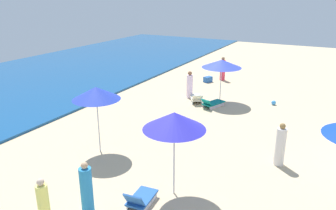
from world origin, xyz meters
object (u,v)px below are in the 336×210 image
object	(u,v)px
lounge_chair_4_0	(196,98)
beachgoer_5	(44,205)
beachgoer_2	(280,146)
beachgoer_4	(223,69)
umbrella_0	(174,121)
umbrella_4	(222,64)
umbrella_1	(96,93)
lounge_chair_4_1	(213,103)
cooler_box_2	(208,79)
lounge_chair_0_0	(140,199)
beachgoer_3	(190,85)
beachgoer_1	(87,189)
beach_ball_0	(274,103)

from	to	relation	value
lounge_chair_4_0	beachgoer_5	bearing A→B (deg)	63.12
beachgoer_2	beachgoer_4	size ratio (longest dim) A/B	0.98
umbrella_0	umbrella_4	distance (m)	9.87
umbrella_0	umbrella_1	distance (m)	4.22
umbrella_4	lounge_chair_4_1	distance (m)	2.35
cooler_box_2	beachgoer_2	bearing A→B (deg)	-122.60
umbrella_0	beachgoer_4	distance (m)	15.18
lounge_chair_0_0	beachgoer_3	xyz separation A→B (m)	(10.71, 3.21, 0.54)
umbrella_0	umbrella_1	size ratio (longest dim) A/B	1.02
lounge_chair_4_0	beachgoer_2	size ratio (longest dim) A/B	0.95
beachgoer_1	cooler_box_2	world-z (taller)	beachgoer_1
beachgoer_3	beachgoer_4	distance (m)	5.08
beachgoer_1	beach_ball_0	distance (m)	13.04
beachgoer_2	beachgoer_5	distance (m)	8.38
umbrella_4	cooler_box_2	bearing A→B (deg)	30.29
lounge_chair_4_1	beach_ball_0	bearing A→B (deg)	-126.66
beachgoer_1	beachgoer_2	bearing A→B (deg)	-108.97
beachgoer_3	beach_ball_0	distance (m)	5.05
umbrella_0	lounge_chair_4_1	bearing A→B (deg)	12.54
beachgoer_3	beachgoer_1	bearing A→B (deg)	55.90
lounge_chair_0_0	beachgoer_2	bearing A→B (deg)	-130.71
lounge_chair_0_0	cooler_box_2	size ratio (longest dim) A/B	2.13
umbrella_4	beachgoer_4	size ratio (longest dim) A/B	1.47
umbrella_4	beachgoer_3	world-z (taller)	umbrella_4
lounge_chair_0_0	umbrella_1	bearing A→B (deg)	-39.67
beachgoer_4	beachgoer_5	bearing A→B (deg)	132.33
lounge_chair_0_0	beach_ball_0	xyz separation A→B (m)	(11.73, -1.69, -0.11)
beachgoer_1	cooler_box_2	xyz separation A→B (m)	(15.70, 2.33, -0.57)
beach_ball_0	lounge_chair_0_0	bearing A→B (deg)	171.79
lounge_chair_0_0	umbrella_4	distance (m)	11.05
cooler_box_2	beachgoer_4	bearing A→B (deg)	-11.76
lounge_chair_4_1	cooler_box_2	distance (m)	5.48
beachgoer_3	lounge_chair_4_0	bearing A→B (deg)	96.94
lounge_chair_0_0	beach_ball_0	distance (m)	11.85
umbrella_1	beach_ball_0	size ratio (longest dim) A/B	10.48
lounge_chair_0_0	lounge_chair_4_1	xyz separation A→B (m)	(9.74, 1.33, -0.03)
umbrella_1	cooler_box_2	xyz separation A→B (m)	(12.41, 0.13, -2.31)
beachgoer_1	beachgoer_4	world-z (taller)	beachgoer_4
beachgoer_1	umbrella_4	bearing A→B (deg)	-70.08
lounge_chair_4_0	lounge_chair_4_1	xyz separation A→B (m)	(-0.40, -1.18, -0.01)
lounge_chair_0_0	beachgoer_2	size ratio (longest dim) A/B	0.75
lounge_chair_4_0	umbrella_4	bearing A→B (deg)	176.87
beachgoer_2	lounge_chair_4_1	bearing A→B (deg)	-57.48
lounge_chair_4_1	lounge_chair_4_0	bearing A→B (deg)	1.34
beachgoer_3	cooler_box_2	xyz separation A→B (m)	(4.03, 0.36, -0.58)
lounge_chair_4_1	beachgoer_2	bearing A→B (deg)	151.86
umbrella_4	umbrella_1	bearing A→B (deg)	165.51
lounge_chair_4_0	beachgoer_5	xyz separation A→B (m)	(-12.20, -0.72, 0.49)
umbrella_1	beachgoer_1	xyz separation A→B (m)	(-3.29, -2.20, -1.74)
beachgoer_5	umbrella_4	bearing A→B (deg)	-149.18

